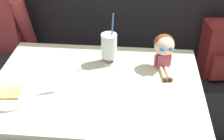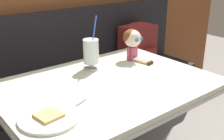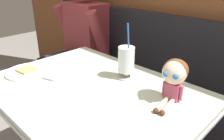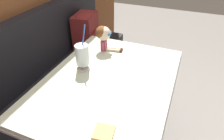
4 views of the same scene
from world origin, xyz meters
TOP-DOWN VIEW (x-y plane):
  - booth_bench at (0.00, 0.81)m, footprint 2.60×0.48m
  - diner_table at (0.00, 0.18)m, footprint 1.11×0.81m
  - toast_plate at (-0.41, 0.04)m, footprint 0.25×0.25m
  - milkshake_glass at (0.05, 0.39)m, footprint 0.10×0.10m
  - butter_knife at (-0.21, 0.08)m, footprint 0.23×0.10m
  - seated_doll at (0.35, 0.37)m, footprint 0.13×0.23m
  - backpack at (0.80, 0.78)m, footprint 0.32×0.28m

SIDE VIEW (x-z plane):
  - booth_bench at x=0.00m, z-range -0.17..0.83m
  - diner_table at x=0.00m, z-range 0.17..0.91m
  - backpack at x=0.80m, z-range 0.46..0.86m
  - butter_knife at x=-0.21m, z-range 0.74..0.75m
  - toast_plate at x=-0.41m, z-range 0.74..0.76m
  - milkshake_glass at x=0.05m, z-range 0.68..1.00m
  - seated_doll at x=0.35m, z-range 0.77..0.97m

